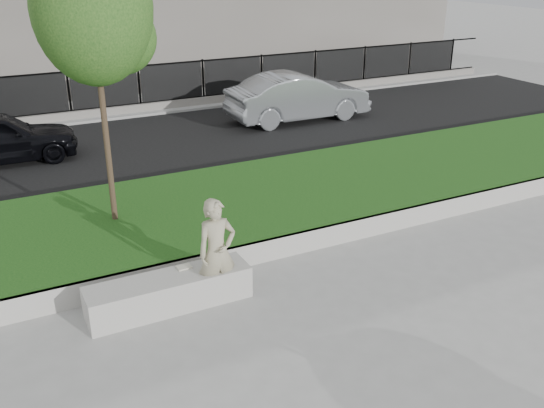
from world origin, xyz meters
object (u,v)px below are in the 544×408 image
car_silver (298,97)px  stone_bench (170,292)px  book (184,267)px  man (217,252)px  young_tree (97,13)px

car_silver → stone_bench: bearing=141.1°
book → car_silver: size_ratio=0.05×
stone_bench → man: bearing=-11.7°
man → book: size_ratio=7.57×
young_tree → car_silver: (7.07, 5.74, -3.26)m
book → young_tree: bearing=95.8°
car_silver → man: bearing=144.6°
stone_bench → book: 0.44m
book → young_tree: size_ratio=0.04×
stone_bench → car_silver: (7.01, 8.50, 0.52)m
man → book: 0.62m
stone_bench → young_tree: size_ratio=0.49×
man → stone_bench: bearing=166.1°
stone_bench → man: (0.73, -0.15, 0.58)m
stone_bench → car_silver: 11.03m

